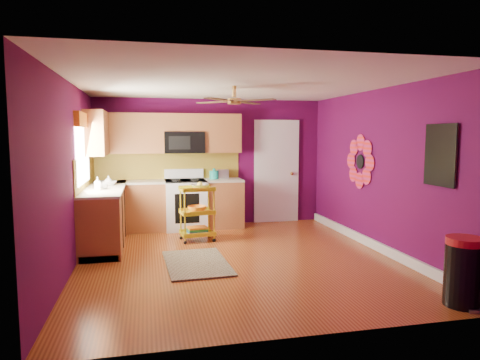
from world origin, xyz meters
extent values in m
plane|color=brown|center=(0.00, 0.00, 0.00)|extent=(5.00, 5.00, 0.00)
cube|color=#520940|center=(0.00, 2.50, 1.25)|extent=(4.50, 0.04, 2.50)
cube|color=#520940|center=(0.00, -2.50, 1.25)|extent=(4.50, 0.04, 2.50)
cube|color=#520940|center=(-2.25, 0.00, 1.25)|extent=(0.04, 5.00, 2.50)
cube|color=#520940|center=(2.25, 0.00, 1.25)|extent=(0.04, 5.00, 2.50)
cube|color=silver|center=(0.00, 0.00, 2.50)|extent=(4.50, 5.00, 0.04)
cube|color=white|center=(2.22, 0.00, 0.07)|extent=(0.05, 4.90, 0.14)
cube|color=brown|center=(-1.95, 1.35, 0.45)|extent=(0.60, 2.30, 0.90)
cube|color=brown|center=(-0.85, 2.20, 0.45)|extent=(2.80, 0.60, 0.90)
cube|color=beige|center=(-1.95, 1.35, 0.92)|extent=(0.63, 2.30, 0.04)
cube|color=beige|center=(-0.85, 2.20, 0.92)|extent=(2.80, 0.63, 0.04)
cube|color=black|center=(-1.95, 1.35, 0.05)|extent=(0.54, 2.30, 0.10)
cube|color=black|center=(-0.85, 2.20, 0.05)|extent=(2.80, 0.54, 0.10)
cube|color=white|center=(-0.55, 2.17, 0.46)|extent=(0.76, 0.66, 0.92)
cube|color=black|center=(-0.55, 2.17, 0.93)|extent=(0.76, 0.62, 0.03)
cube|color=white|center=(-0.55, 2.45, 1.04)|extent=(0.76, 0.06, 0.18)
cube|color=black|center=(-0.55, 1.84, 0.45)|extent=(0.45, 0.02, 0.55)
cube|color=brown|center=(-1.59, 2.33, 1.83)|extent=(1.32, 0.33, 0.75)
cube|color=brown|center=(0.19, 2.33, 1.83)|extent=(0.72, 0.33, 0.75)
cube|color=brown|center=(-0.55, 2.33, 2.03)|extent=(0.76, 0.33, 0.34)
cube|color=brown|center=(-2.08, 1.85, 1.83)|extent=(0.33, 1.30, 0.75)
cube|color=black|center=(-0.55, 2.30, 1.65)|extent=(0.76, 0.38, 0.40)
cube|color=brown|center=(-0.85, 2.49, 1.20)|extent=(2.80, 0.01, 0.51)
cube|color=brown|center=(-2.24, 1.35, 1.20)|extent=(0.01, 2.30, 0.51)
cube|color=white|center=(-2.23, 1.05, 1.55)|extent=(0.03, 1.20, 1.00)
cube|color=orange|center=(-2.20, 1.05, 2.02)|extent=(0.08, 1.35, 0.22)
cube|color=white|center=(1.35, 2.48, 1.02)|extent=(0.85, 0.04, 2.05)
cube|color=white|center=(1.35, 2.46, 1.02)|extent=(0.95, 0.02, 2.15)
sphere|color=#BF8C3F|center=(1.67, 2.42, 1.00)|extent=(0.07, 0.07, 0.07)
cylinder|color=black|center=(2.23, 0.60, 1.35)|extent=(0.01, 0.24, 0.24)
cube|color=teal|center=(2.23, -1.40, 1.55)|extent=(0.03, 0.52, 0.72)
cube|color=black|center=(2.21, -1.40, 1.55)|extent=(0.01, 0.56, 0.76)
cylinder|color=#BF8C3F|center=(0.00, 0.20, 2.42)|extent=(0.06, 0.06, 0.16)
cylinder|color=#BF8C3F|center=(0.00, 0.20, 2.28)|extent=(0.20, 0.20, 0.08)
cube|color=#4C2D19|center=(0.27, 0.47, 2.28)|extent=(0.47, 0.47, 0.01)
cube|color=#4C2D19|center=(-0.27, 0.47, 2.28)|extent=(0.47, 0.47, 0.01)
cube|color=#4C2D19|center=(-0.27, -0.07, 2.28)|extent=(0.47, 0.47, 0.01)
cube|color=#4C2D19|center=(0.27, -0.07, 2.28)|extent=(0.47, 0.47, 0.01)
cube|color=black|center=(-0.61, -0.13, 0.01)|extent=(0.90, 1.41, 0.02)
cylinder|color=yellow|center=(-0.67, 0.98, 0.47)|extent=(0.02, 0.02, 0.86)
cylinder|color=yellow|center=(-0.18, 1.04, 0.47)|extent=(0.02, 0.02, 0.86)
cylinder|color=yellow|center=(-0.71, 1.32, 0.47)|extent=(0.02, 0.02, 0.86)
cylinder|color=yellow|center=(-0.22, 1.38, 0.47)|extent=(0.02, 0.02, 0.86)
sphere|color=black|center=(-0.67, 0.98, 0.03)|extent=(0.06, 0.06, 0.06)
sphere|color=black|center=(-0.18, 1.04, 0.03)|extent=(0.06, 0.06, 0.06)
sphere|color=black|center=(-0.71, 1.32, 0.03)|extent=(0.06, 0.06, 0.06)
sphere|color=black|center=(-0.22, 1.38, 0.03)|extent=(0.06, 0.06, 0.06)
cube|color=yellow|center=(-0.44, 1.18, 0.88)|extent=(0.60, 0.47, 0.03)
cube|color=yellow|center=(-0.44, 1.18, 0.48)|extent=(0.60, 0.47, 0.03)
cube|color=yellow|center=(-0.44, 1.18, 0.12)|extent=(0.60, 0.47, 0.03)
imported|color=beige|center=(-0.39, 1.19, 0.93)|extent=(0.34, 0.34, 0.07)
sphere|color=yellow|center=(-0.39, 1.19, 0.95)|extent=(0.10, 0.10, 0.10)
imported|color=orange|center=(-0.44, 1.18, 0.55)|extent=(0.35, 0.35, 0.10)
cube|color=navy|center=(-0.44, 1.18, 0.16)|extent=(0.35, 0.28, 0.04)
cube|color=#267233|center=(-0.44, 1.18, 0.19)|extent=(0.35, 0.28, 0.04)
cube|color=orange|center=(-0.44, 1.18, 0.23)|extent=(0.35, 0.28, 0.03)
cylinder|color=black|center=(1.96, -2.19, 0.33)|extent=(0.49, 0.49, 0.66)
cylinder|color=#AE181B|center=(1.96, -2.19, 0.69)|extent=(0.38, 0.38, 0.08)
cube|color=beige|center=(1.96, -2.39, 0.02)|extent=(0.15, 0.11, 0.03)
cylinder|color=teal|center=(0.02, 2.28, 1.02)|extent=(0.18, 0.18, 0.16)
sphere|color=teal|center=(0.02, 2.28, 1.12)|extent=(0.06, 0.06, 0.06)
cube|color=beige|center=(0.20, 2.32, 1.03)|extent=(0.22, 0.15, 0.18)
imported|color=#EA3F72|center=(-2.01, 0.98, 1.04)|extent=(0.09, 0.09, 0.20)
imported|color=white|center=(-1.91, 1.70, 1.02)|extent=(0.12, 0.12, 0.16)
imported|color=white|center=(-1.89, 1.66, 0.97)|extent=(0.26, 0.26, 0.06)
imported|color=white|center=(-1.93, 1.09, 0.98)|extent=(0.11, 0.11, 0.09)
camera|label=1|loc=(-1.27, -5.94, 1.79)|focal=32.00mm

